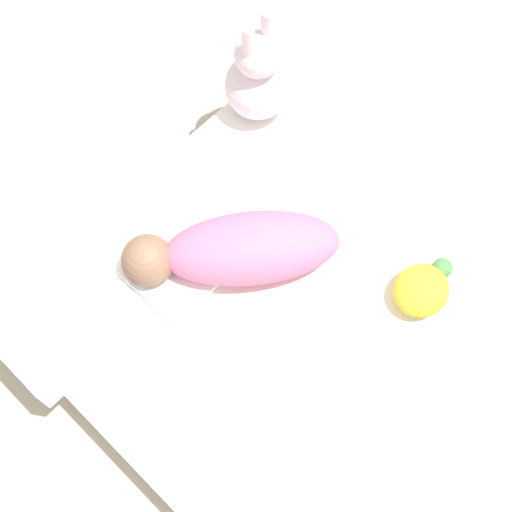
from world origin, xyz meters
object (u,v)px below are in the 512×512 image
Objects in this scene: swaddled_baby at (235,250)px; bunny_plush at (258,78)px; turtle_plush at (423,289)px; pillow at (52,310)px.

bunny_plush reaches higher than swaddled_baby.
bunny_plush is 0.70m from turtle_plush.
turtle_plush is (0.66, -0.61, -0.01)m from pillow.
bunny_plush is (0.80, 0.07, 0.07)m from pillow.
pillow is 0.93× the size of bunny_plush.
swaddled_baby reaches higher than turtle_plush.
swaddled_baby is 0.47m from turtle_plush.
turtle_plush is at bearing 162.35° from swaddled_baby.
bunny_plush reaches higher than turtle_plush.
swaddled_baby is at bearing -143.07° from bunny_plush.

